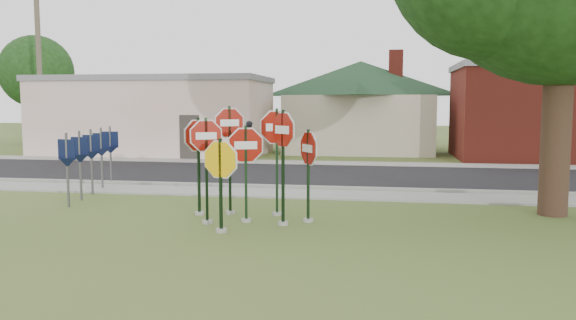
% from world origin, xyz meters
% --- Properties ---
extents(ground, '(120.00, 120.00, 0.00)m').
position_xyz_m(ground, '(0.00, 0.00, 0.00)').
color(ground, '#425720').
rests_on(ground, ground).
extents(sidewalk_near, '(60.00, 1.60, 0.06)m').
position_xyz_m(sidewalk_near, '(0.00, 5.50, 0.03)').
color(sidewalk_near, gray).
rests_on(sidewalk_near, ground).
extents(road, '(60.00, 7.00, 0.04)m').
position_xyz_m(road, '(0.00, 10.00, 0.02)').
color(road, black).
rests_on(road, ground).
extents(sidewalk_far, '(60.00, 1.60, 0.06)m').
position_xyz_m(sidewalk_far, '(0.00, 14.30, 0.03)').
color(sidewalk_far, gray).
rests_on(sidewalk_far, ground).
extents(curb, '(60.00, 0.20, 0.14)m').
position_xyz_m(curb, '(0.00, 6.50, 0.07)').
color(curb, gray).
rests_on(curb, ground).
extents(stop_sign_center, '(1.10, 0.36, 2.38)m').
position_xyz_m(stop_sign_center, '(0.16, 1.44, 1.47)').
color(stop_sign_center, gray).
rests_on(stop_sign_center, ground).
extents(stop_sign_yellow, '(1.11, 0.33, 2.15)m').
position_xyz_m(stop_sign_yellow, '(-0.13, 0.33, 1.28)').
color(stop_sign_yellow, gray).
rests_on(stop_sign_yellow, ground).
extents(stop_sign_left, '(0.94, 0.46, 2.55)m').
position_xyz_m(stop_sign_left, '(-0.69, 1.11, 1.58)').
color(stop_sign_left, gray).
rests_on(stop_sign_left, ground).
extents(stop_sign_right, '(0.82, 0.80, 2.75)m').
position_xyz_m(stop_sign_right, '(1.07, 1.26, 1.74)').
color(stop_sign_right, gray).
rests_on(stop_sign_right, ground).
extents(stop_sign_back_right, '(1.13, 0.31, 2.77)m').
position_xyz_m(stop_sign_back_right, '(0.73, 2.33, 1.76)').
color(stop_sign_back_right, gray).
rests_on(stop_sign_back_right, ground).
extents(stop_sign_back_left, '(0.91, 0.53, 2.81)m').
position_xyz_m(stop_sign_back_left, '(-0.46, 2.30, 1.76)').
color(stop_sign_back_left, gray).
rests_on(stop_sign_back_left, ground).
extents(stop_sign_far_right, '(0.62, 0.94, 2.29)m').
position_xyz_m(stop_sign_far_right, '(1.59, 1.69, 1.40)').
color(stop_sign_far_right, gray).
rests_on(stop_sign_far_right, ground).
extents(stop_sign_far_left, '(0.69, 0.88, 2.54)m').
position_xyz_m(stop_sign_far_left, '(-1.20, 2.07, 1.58)').
color(stop_sign_far_left, gray).
rests_on(stop_sign_far_left, ground).
extents(route_sign_row, '(1.43, 4.63, 2.00)m').
position_xyz_m(route_sign_row, '(-5.40, 4.50, 1.22)').
color(route_sign_row, '#59595E').
rests_on(route_sign_row, ground).
extents(building_stucco, '(12.20, 6.20, 4.20)m').
position_xyz_m(building_stucco, '(-9.00, 18.00, 2.15)').
color(building_stucco, silver).
rests_on(building_stucco, ground).
extents(building_house, '(11.60, 11.60, 6.20)m').
position_xyz_m(building_house, '(2.00, 22.00, 3.65)').
color(building_house, '#B7A791').
rests_on(building_house, ground).
extents(building_brick, '(10.20, 6.20, 4.75)m').
position_xyz_m(building_brick, '(12.00, 18.50, 2.40)').
color(building_brick, maroon).
rests_on(building_brick, ground).
extents(utility_pole_near, '(2.20, 0.26, 9.50)m').
position_xyz_m(utility_pole_near, '(-14.00, 15.20, 4.97)').
color(utility_pole_near, '#493F30').
rests_on(utility_pole_near, ground).
extents(bg_tree_left, '(4.90, 4.90, 7.35)m').
position_xyz_m(bg_tree_left, '(-20.00, 24.00, 4.88)').
color(bg_tree_left, '#2F1F15').
rests_on(bg_tree_left, ground).
extents(pedestrian, '(0.79, 0.63, 1.89)m').
position_xyz_m(pedestrian, '(-2.85, 14.41, 1.01)').
color(pedestrian, black).
rests_on(pedestrian, sidewalk_far).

